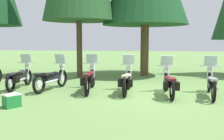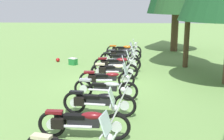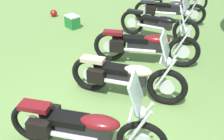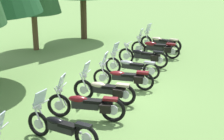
% 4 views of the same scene
% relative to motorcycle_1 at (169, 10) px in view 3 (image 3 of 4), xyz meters
% --- Properties ---
extents(ground_plane, '(80.00, 80.00, 0.00)m').
position_rel_motorcycle_1_xyz_m(ground_plane, '(5.12, -0.33, -0.46)').
color(ground_plane, '#6B934C').
extents(motorcycle_1, '(0.72, 2.29, 1.36)m').
position_rel_motorcycle_1_xyz_m(motorcycle_1, '(0.00, 0.00, 0.00)').
color(motorcycle_1, black).
rests_on(motorcycle_1, ground_plane).
extents(motorcycle_2, '(0.72, 2.28, 1.37)m').
position_rel_motorcycle_1_xyz_m(motorcycle_2, '(1.41, -0.10, 0.00)').
color(motorcycle_2, black).
rests_on(motorcycle_2, ground_plane).
extents(motorcycle_3, '(0.77, 2.45, 1.39)m').
position_rel_motorcycle_1_xyz_m(motorcycle_3, '(2.94, -0.20, 0.02)').
color(motorcycle_3, black).
rests_on(motorcycle_3, ground_plane).
extents(motorcycle_4, '(0.63, 2.23, 1.38)m').
position_rel_motorcycle_1_xyz_m(motorcycle_4, '(4.35, -0.28, 0.01)').
color(motorcycle_4, black).
rests_on(motorcycle_4, ground_plane).
extents(motorcycle_5, '(0.70, 2.33, 1.36)m').
position_rel_motorcycle_1_xyz_m(motorcycle_5, '(5.83, -0.52, 0.00)').
color(motorcycle_5, black).
rests_on(motorcycle_5, ground_plane).
extents(picnic_cooler, '(0.51, 0.55, 0.39)m').
position_rel_motorcycle_1_xyz_m(picnic_cooler, '(1.29, -2.81, -0.27)').
color(picnic_cooler, '#1E7233').
rests_on(picnic_cooler, ground_plane).
extents(dropped_helmet, '(0.24, 0.24, 0.24)m').
position_rel_motorcycle_1_xyz_m(dropped_helmet, '(0.50, -3.91, -0.34)').
color(dropped_helmet, maroon).
rests_on(dropped_helmet, ground_plane).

